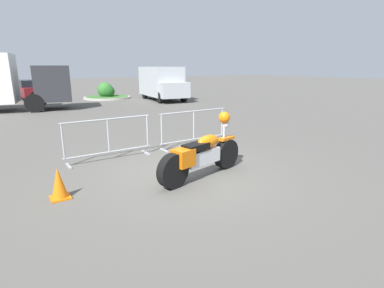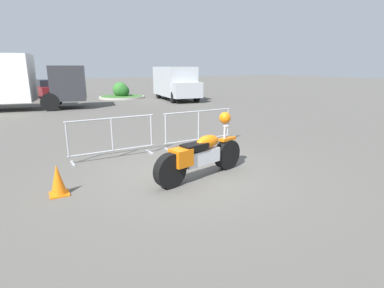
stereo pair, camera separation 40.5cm
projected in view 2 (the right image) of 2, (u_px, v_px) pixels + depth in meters
The scene contains 9 objects.
ground_plane at pixel (189, 173), 6.75m from camera, with size 120.00×120.00×0.00m, color #54514C.
motorcycle at pixel (201, 154), 6.37m from camera, with size 2.36×0.74×1.35m.
crowd_barrier_near at pixel (112, 137), 7.72m from camera, with size 2.27×0.49×1.07m.
crowd_barrier_far at pixel (199, 128), 8.93m from camera, with size 2.27×0.49×1.07m.
delivery_van at pixel (175, 82), 21.32m from camera, with size 2.49×5.19×2.31m.
parked_car_tan at pixel (4, 90), 21.27m from camera, with size 2.15×4.16×1.35m.
parked_car_maroon at pixel (49, 89), 22.51m from camera, with size 2.22×4.30×1.40m.
planter_island at pixel (122, 93), 22.78m from camera, with size 3.39×3.39×1.18m.
traffic_cone at pixel (58, 180), 5.53m from camera, with size 0.34×0.34×0.59m.
Camera 2 is at (-3.04, -5.60, 2.33)m, focal length 28.00 mm.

